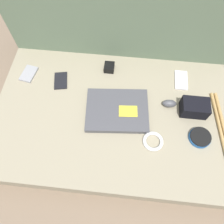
% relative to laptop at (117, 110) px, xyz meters
% --- Properties ---
extents(ground_plane, '(8.00, 8.00, 0.00)m').
position_rel_laptop_xyz_m(ground_plane, '(-0.02, -0.02, -0.14)').
color(ground_plane, '#7A6651').
extents(couch_seat, '(1.19, 0.75, 0.13)m').
position_rel_laptop_xyz_m(couch_seat, '(-0.02, -0.02, -0.08)').
color(couch_seat, gray).
rests_on(couch_seat, ground_plane).
extents(couch_backrest, '(1.19, 0.20, 0.53)m').
position_rel_laptop_xyz_m(couch_backrest, '(-0.02, 0.46, 0.13)').
color(couch_backrest, '#60755B').
rests_on(couch_backrest, ground_plane).
extents(laptop, '(0.33, 0.26, 0.03)m').
position_rel_laptop_xyz_m(laptop, '(0.00, 0.00, 0.00)').
color(laptop, '#47474C').
rests_on(laptop, couch_seat).
extents(computer_mouse, '(0.07, 0.04, 0.04)m').
position_rel_laptop_xyz_m(computer_mouse, '(0.26, 0.06, 0.01)').
color(computer_mouse, '#4C4C51').
rests_on(computer_mouse, couch_seat).
extents(speaker_puck, '(0.10, 0.10, 0.03)m').
position_rel_laptop_xyz_m(speaker_puck, '(0.40, -0.10, -0.00)').
color(speaker_puck, '#1E569E').
rests_on(speaker_puck, couch_seat).
extents(phone_silver, '(0.09, 0.12, 0.01)m').
position_rel_laptop_xyz_m(phone_silver, '(-0.50, 0.18, -0.01)').
color(phone_silver, '#99999E').
rests_on(phone_silver, couch_seat).
extents(phone_black, '(0.07, 0.12, 0.01)m').
position_rel_laptop_xyz_m(phone_black, '(0.33, 0.22, -0.01)').
color(phone_black, silver).
rests_on(phone_black, couch_seat).
extents(phone_small, '(0.09, 0.12, 0.01)m').
position_rel_laptop_xyz_m(phone_small, '(-0.32, 0.15, -0.01)').
color(phone_small, black).
rests_on(phone_small, couch_seat).
extents(camera_pouch, '(0.13, 0.09, 0.08)m').
position_rel_laptop_xyz_m(camera_pouch, '(0.37, 0.04, 0.02)').
color(camera_pouch, black).
rests_on(camera_pouch, couch_seat).
extents(charger_brick, '(0.05, 0.06, 0.04)m').
position_rel_laptop_xyz_m(charger_brick, '(-0.07, 0.26, 0.00)').
color(charger_brick, black).
rests_on(charger_brick, couch_seat).
extents(cable_coil, '(0.10, 0.10, 0.02)m').
position_rel_laptop_xyz_m(cable_coil, '(0.18, -0.14, -0.01)').
color(cable_coil, white).
rests_on(cable_coil, couch_seat).
extents(drumstick_pair, '(0.07, 0.36, 0.02)m').
position_rel_laptop_xyz_m(drumstick_pair, '(0.51, -0.02, -0.01)').
color(drumstick_pair, tan).
rests_on(drumstick_pair, couch_seat).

